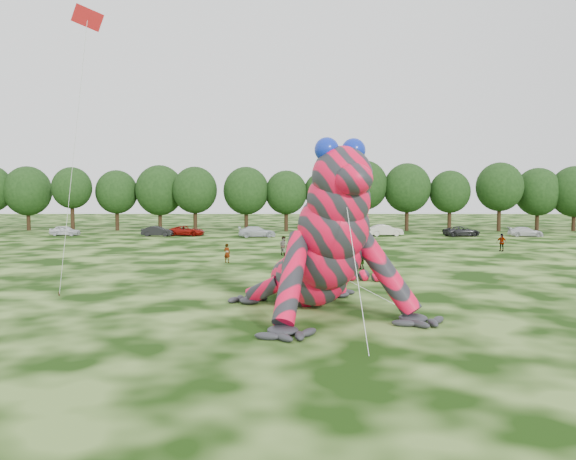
% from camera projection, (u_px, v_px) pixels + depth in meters
% --- Properties ---
extents(ground, '(240.00, 240.00, 0.00)m').
position_uv_depth(ground, '(371.00, 321.00, 25.73)').
color(ground, '#16330A').
rests_on(ground, ground).
extents(inflatable_gecko, '(19.04, 20.58, 8.35)m').
position_uv_depth(inflatable_gecko, '(306.00, 225.00, 29.02)').
color(inflatable_gecko, '#F40C36').
rests_on(inflatable_gecko, ground).
extents(flying_kite, '(3.75, 3.22, 15.50)m').
position_uv_depth(flying_kite, '(85.00, 39.00, 28.46)').
color(flying_kite, red).
rests_on(flying_kite, ground).
extents(tree_2, '(7.04, 6.34, 9.64)m').
position_uv_depth(tree_2, '(28.00, 198.00, 84.10)').
color(tree_2, black).
rests_on(tree_2, ground).
extents(tree_3, '(5.81, 5.23, 9.44)m').
position_uv_depth(tree_3, '(72.00, 199.00, 82.40)').
color(tree_3, black).
rests_on(tree_3, ground).
extents(tree_4, '(6.22, 5.60, 9.06)m').
position_uv_depth(tree_4, '(117.00, 200.00, 84.04)').
color(tree_4, black).
rests_on(tree_4, ground).
extents(tree_5, '(7.16, 6.44, 9.80)m').
position_uv_depth(tree_5, '(160.00, 198.00, 83.73)').
color(tree_5, black).
rests_on(tree_5, ground).
extents(tree_6, '(6.52, 5.86, 9.49)m').
position_uv_depth(tree_6, '(195.00, 199.00, 81.98)').
color(tree_6, black).
rests_on(tree_6, ground).
extents(tree_7, '(6.68, 6.01, 9.48)m').
position_uv_depth(tree_7, '(246.00, 199.00, 82.09)').
color(tree_7, black).
rests_on(tree_7, ground).
extents(tree_8, '(6.14, 5.53, 8.94)m').
position_uv_depth(tree_8, '(286.00, 201.00, 82.27)').
color(tree_8, black).
rests_on(tree_8, ground).
extents(tree_9, '(5.27, 4.74, 8.68)m').
position_uv_depth(tree_9, '(322.00, 202.00, 82.63)').
color(tree_9, black).
rests_on(tree_9, ground).
extents(tree_10, '(7.09, 6.38, 10.50)m').
position_uv_depth(tree_10, '(364.00, 196.00, 83.78)').
color(tree_10, black).
rests_on(tree_10, ground).
extents(tree_11, '(7.01, 6.31, 10.07)m').
position_uv_depth(tree_11, '(407.00, 197.00, 83.40)').
color(tree_11, black).
rests_on(tree_11, ground).
extents(tree_12, '(5.99, 5.39, 8.97)m').
position_uv_depth(tree_12, '(450.00, 201.00, 82.98)').
color(tree_12, black).
rests_on(tree_12, ground).
extents(tree_13, '(6.83, 6.15, 10.13)m').
position_uv_depth(tree_13, '(499.00, 197.00, 82.31)').
color(tree_13, black).
rests_on(tree_13, ground).
extents(tree_14, '(6.82, 6.14, 9.40)m').
position_uv_depth(tree_14, '(538.00, 199.00, 83.91)').
color(tree_14, black).
rests_on(tree_14, ground).
extents(tree_15, '(7.17, 6.45, 9.63)m').
position_uv_depth(tree_15, '(574.00, 199.00, 82.95)').
color(tree_15, black).
rests_on(tree_15, ground).
extents(car_0, '(4.08, 1.97, 1.34)m').
position_uv_depth(car_0, '(65.00, 231.00, 74.66)').
color(car_0, white).
rests_on(car_0, ground).
extents(car_1, '(4.11, 1.60, 1.33)m').
position_uv_depth(car_1, '(157.00, 231.00, 73.45)').
color(car_1, black).
rests_on(car_1, ground).
extents(car_2, '(5.07, 3.07, 1.32)m').
position_uv_depth(car_2, '(187.00, 231.00, 74.48)').
color(car_2, maroon).
rests_on(car_2, ground).
extents(car_3, '(4.98, 2.43, 1.40)m').
position_uv_depth(car_3, '(257.00, 232.00, 72.19)').
color(car_3, silver).
rests_on(car_3, ground).
extents(car_4, '(4.39, 2.42, 1.42)m').
position_uv_depth(car_4, '(348.00, 231.00, 74.09)').
color(car_4, '#112447').
rests_on(car_4, ground).
extents(car_5, '(4.72, 2.11, 1.50)m').
position_uv_depth(car_5, '(385.00, 230.00, 74.01)').
color(car_5, beige).
rests_on(car_5, ground).
extents(car_6, '(5.03, 2.93, 1.32)m').
position_uv_depth(car_6, '(462.00, 231.00, 73.48)').
color(car_6, '#262629').
rests_on(car_6, ground).
extents(car_7, '(4.55, 2.26, 1.27)m').
position_uv_depth(car_7, '(526.00, 232.00, 73.03)').
color(car_7, silver).
rests_on(car_7, ground).
extents(spectator_3, '(1.02, 1.03, 1.75)m').
position_uv_depth(spectator_3, '(502.00, 242.00, 55.26)').
color(spectator_3, gray).
rests_on(spectator_3, ground).
extents(spectator_5, '(1.08, 1.50, 1.57)m').
position_uv_depth(spectator_5, '(361.00, 259.00, 42.46)').
color(spectator_5, gray).
rests_on(spectator_5, ground).
extents(spectator_0, '(0.69, 0.60, 1.60)m').
position_uv_depth(spectator_0, '(227.00, 253.00, 46.50)').
color(spectator_0, gray).
rests_on(spectator_0, ground).
extents(spectator_1, '(1.09, 1.09, 1.78)m').
position_uv_depth(spectator_1, '(283.00, 246.00, 51.80)').
color(spectator_1, gray).
rests_on(spectator_1, ground).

